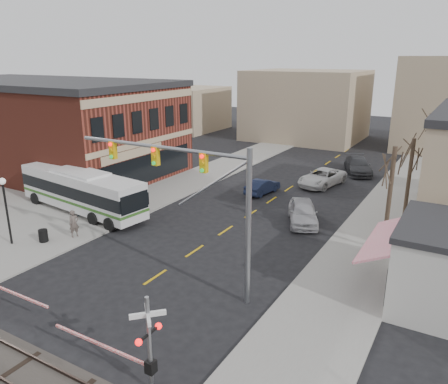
# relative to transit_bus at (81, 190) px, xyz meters

# --- Properties ---
(ground) EXTENTS (160.00, 160.00, 0.00)m
(ground) POSITION_rel_transit_bus_xyz_m (11.87, -7.67, -1.82)
(ground) COLOR black
(ground) RESTS_ON ground
(sidewalk_west) EXTENTS (5.00, 60.00, 0.12)m
(sidewalk_west) POSITION_rel_transit_bus_xyz_m (2.37, 12.33, -1.76)
(sidewalk_west) COLOR gray
(sidewalk_west) RESTS_ON ground
(sidewalk_east) EXTENTS (5.00, 60.00, 0.12)m
(sidewalk_east) POSITION_rel_transit_bus_xyz_m (21.37, 12.33, -1.76)
(sidewalk_east) COLOR gray
(sidewalk_east) RESTS_ON ground
(brick_building) EXTENTS (30.40, 15.40, 9.60)m
(brick_building) POSITION_rel_transit_bus_xyz_m (-15.12, 8.33, 2.99)
(brick_building) COLOR maroon
(brick_building) RESTS_ON ground
(tree_east_a) EXTENTS (0.28, 0.28, 6.75)m
(tree_east_a) POSITION_rel_transit_bus_xyz_m (22.37, 4.33, 1.67)
(tree_east_a) COLOR #382B21
(tree_east_a) RESTS_ON sidewalk_east
(tree_east_b) EXTENTS (0.28, 0.28, 6.30)m
(tree_east_b) POSITION_rel_transit_bus_xyz_m (22.67, 10.33, 1.45)
(tree_east_b) COLOR #382B21
(tree_east_b) RESTS_ON sidewalk_east
(tree_east_c) EXTENTS (0.28, 0.28, 7.20)m
(tree_east_c) POSITION_rel_transit_bus_xyz_m (22.87, 18.33, 1.90)
(tree_east_c) COLOR #382B21
(tree_east_c) RESTS_ON sidewalk_east
(transit_bus) EXTENTS (12.78, 4.27, 3.23)m
(transit_bus) POSITION_rel_transit_bus_xyz_m (0.00, 0.00, 0.00)
(transit_bus) COLOR silver
(transit_bus) RESTS_ON ground
(traffic_signal_mast) EXTENTS (10.73, 0.30, 8.00)m
(traffic_signal_mast) POSITION_rel_transit_bus_xyz_m (14.66, -5.36, 3.96)
(traffic_signal_mast) COLOR gray
(traffic_signal_mast) RESTS_ON ground
(rr_crossing_east) EXTENTS (5.60, 1.36, 4.00)m
(rr_crossing_east) POSITION_rel_transit_bus_xyz_m (16.92, -12.66, 0.15)
(rr_crossing_east) COLOR gray
(rr_crossing_east) RESTS_ON ground
(street_lamp) EXTENTS (0.44, 0.44, 4.51)m
(street_lamp) POSITION_rel_transit_bus_xyz_m (0.88, -6.97, 1.51)
(street_lamp) COLOR black
(street_lamp) RESTS_ON sidewalk_west
(trash_bin) EXTENTS (0.60, 0.60, 0.83)m
(trash_bin) POSITION_rel_transit_bus_xyz_m (2.43, -5.67, -1.29)
(trash_bin) COLOR black
(trash_bin) RESTS_ON sidewalk_west
(car_a) EXTENTS (3.95, 5.43, 1.72)m
(car_a) POSITION_rel_transit_bus_xyz_m (16.11, 6.54, -0.96)
(car_a) COLOR #A3A2A7
(car_a) RESTS_ON ground
(car_b) EXTENTS (1.98, 4.18, 1.32)m
(car_b) POSITION_rel_transit_bus_xyz_m (10.32, 11.74, -1.16)
(car_b) COLOR #18213E
(car_b) RESTS_ON ground
(car_c) EXTENTS (3.79, 6.15, 1.59)m
(car_c) POSITION_rel_transit_bus_xyz_m (14.19, 16.94, -1.03)
(car_c) COLOR silver
(car_c) RESTS_ON ground
(car_d) EXTENTS (4.41, 6.26, 1.68)m
(car_d) POSITION_rel_transit_bus_xyz_m (16.04, 23.37, -0.98)
(car_d) COLOR #3C3D41
(car_d) RESTS_ON ground
(pedestrian_near) EXTENTS (0.65, 0.80, 1.90)m
(pedestrian_near) POSITION_rel_transit_bus_xyz_m (3.61, -4.05, -0.75)
(pedestrian_near) COLOR #584D46
(pedestrian_near) RESTS_ON sidewalk_west
(pedestrian_far) EXTENTS (0.92, 0.84, 1.52)m
(pedestrian_far) POSITION_rel_transit_bus_xyz_m (0.92, -1.02, -0.94)
(pedestrian_far) COLOR #303C54
(pedestrian_far) RESTS_ON sidewalk_west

